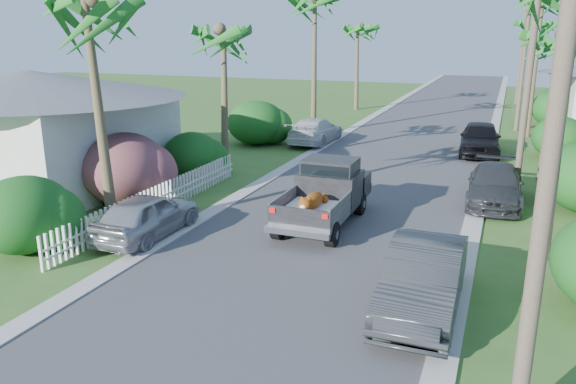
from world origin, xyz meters
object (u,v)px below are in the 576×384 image
at_px(pickup_truck, 327,191).
at_px(utility_pole_a, 552,145).
at_px(parked_car_rf, 480,139).
at_px(palm_r_d, 538,23).
at_px(parked_car_rm, 495,185).
at_px(house_left, 33,133).
at_px(utility_pole_c, 524,57).
at_px(utility_pole_d, 522,50).
at_px(parked_car_ln, 147,215).
at_px(palm_r_b, 560,35).
at_px(palm_l_d, 358,27).
at_px(parked_car_lf, 315,131).
at_px(utility_pole_b, 529,73).
at_px(palm_l_a, 89,0).
at_px(palm_l_b, 222,30).
at_px(parked_car_rn, 423,279).

xyz_separation_m(pickup_truck, utility_pole_a, (5.89, -8.72, 3.59)).
bearing_deg(parked_car_rf, palm_r_d, 79.25).
distance_m(parked_car_rm, house_left, 18.30).
distance_m(utility_pole_c, utility_pole_d, 15.00).
distance_m(parked_car_ln, palm_r_b, 17.31).
bearing_deg(pickup_truck, house_left, 178.76).
height_order(parked_car_rf, palm_r_d, palm_r_d).
height_order(palm_l_d, utility_pole_c, utility_pole_c).
bearing_deg(parked_car_lf, pickup_truck, 111.42).
height_order(parked_car_lf, palm_r_d, palm_r_d).
height_order(parked_car_rm, parked_car_rf, parked_car_rf).
distance_m(parked_car_rm, utility_pole_b, 4.53).
xyz_separation_m(house_left, utility_pole_a, (18.60, -9.00, 2.48)).
distance_m(parked_car_rf, palm_l_a, 20.31).
xyz_separation_m(palm_l_b, utility_pole_b, (12.40, 1.00, -1.55)).
xyz_separation_m(parked_car_ln, palm_r_b, (11.56, 11.75, 5.26)).
relative_size(utility_pole_b, utility_pole_c, 1.00).
bearing_deg(utility_pole_b, pickup_truck, -133.20).
xyz_separation_m(palm_l_a, utility_pole_c, (11.80, 25.00, -2.33)).
bearing_deg(parked_car_ln, parked_car_lf, -89.57).
height_order(utility_pole_a, utility_pole_c, same).
bearing_deg(palm_r_b, palm_r_d, 90.23).
height_order(palm_l_a, utility_pole_d, utility_pole_d).
bearing_deg(palm_l_a, utility_pole_d, 73.56).
height_order(pickup_truck, parked_car_rn, pickup_truck).
bearing_deg(parked_car_rm, utility_pole_a, -87.77).
height_order(pickup_truck, palm_l_a, palm_l_a).
distance_m(palm_l_a, utility_pole_c, 27.74).
distance_m(parked_car_ln, palm_l_a, 6.37).
relative_size(parked_car_ln, palm_l_d, 0.52).
height_order(palm_l_a, palm_l_d, palm_l_a).
bearing_deg(utility_pole_a, house_left, 154.18).
relative_size(pickup_truck, house_left, 0.57).
xyz_separation_m(parked_car_rm, palm_l_d, (-11.33, 23.14, 5.76)).
relative_size(parked_car_ln, utility_pole_d, 0.45).
height_order(pickup_truck, parked_car_rf, pickup_truck).
distance_m(parked_car_lf, utility_pole_c, 14.23).
height_order(palm_l_d, utility_pole_b, utility_pole_b).
height_order(parked_car_rn, utility_pole_c, utility_pole_c).
distance_m(parked_car_lf, palm_r_b, 13.45).
distance_m(parked_car_lf, palm_r_d, 24.40).
height_order(parked_car_lf, palm_l_a, palm_l_a).
relative_size(palm_l_b, utility_pole_d, 0.82).
distance_m(parked_car_ln, palm_l_b, 10.48).
bearing_deg(parked_car_lf, utility_pole_b, 150.06).
height_order(parked_car_rm, palm_r_d, palm_r_d).
bearing_deg(palm_l_a, utility_pole_c, 64.73).
distance_m(parked_car_rf, palm_l_d, 18.60).
bearing_deg(palm_l_b, utility_pole_a, -48.47).
bearing_deg(pickup_truck, parked_car_rm, 38.93).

